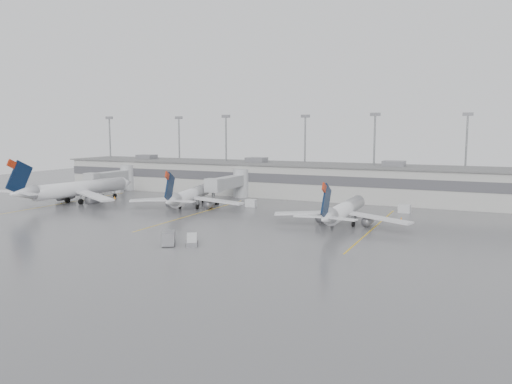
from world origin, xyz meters
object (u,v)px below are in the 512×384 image
at_px(jet_far_left, 76,189).
at_px(baggage_tug, 192,241).
at_px(jet_mid_right, 344,210).
at_px(jet_mid_left, 189,195).

bearing_deg(jet_far_left, baggage_tug, -21.33).
distance_m(jet_mid_right, baggage_tug, 28.97).
distance_m(jet_far_left, jet_mid_right, 61.98).
bearing_deg(jet_mid_right, baggage_tug, -123.60).
height_order(jet_far_left, baggage_tug, jet_far_left).
bearing_deg(jet_mid_left, baggage_tug, -70.86).
xyz_separation_m(jet_mid_left, baggage_tug, (18.70, -29.00, -2.14)).
xyz_separation_m(jet_mid_right, baggage_tug, (-15.85, -24.17, -2.06)).
bearing_deg(jet_mid_right, jet_far_left, 179.09).
relative_size(jet_mid_left, jet_mid_right, 1.01).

